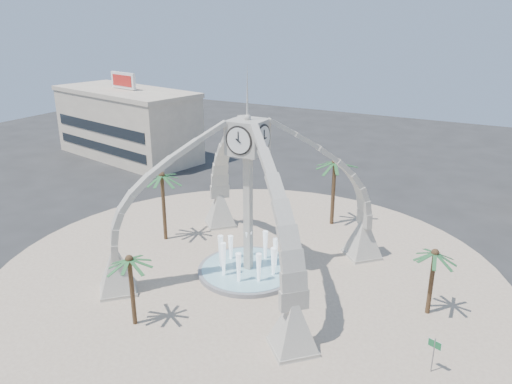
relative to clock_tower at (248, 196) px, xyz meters
The scene contains 10 objects.
ground 6.49m from the clock_tower, 90.00° to the left, with size 140.00×140.00×0.00m, color #282828.
plaza 6.46m from the clock_tower, 90.00° to the left, with size 40.00×40.00×0.06m, color #C8B195.
clock_tower is the anchor object (origin of this frame).
fountain 6.20m from the clock_tower, 90.00° to the left, with size 8.00×8.00×3.62m.
building_nw 38.87m from the clock_tower, 145.49° to the left, with size 23.75×13.73×11.90m.
palm_east 13.76m from the clock_tower, ahead, with size 3.43×3.43×5.24m.
palm_west 9.88m from the clock_tower, 169.03° to the left, with size 4.39×4.39×6.84m.
palm_north 12.65m from the clock_tower, 79.13° to the left, with size 4.98×4.98×7.07m.
palm_south 10.31m from the clock_tower, 108.42° to the right, with size 4.09×4.09×5.43m.
street_sign 16.54m from the clock_tower, 19.20° to the right, with size 0.80×0.30×2.27m.
Camera 1 is at (17.26, -30.63, 19.38)m, focal length 35.00 mm.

